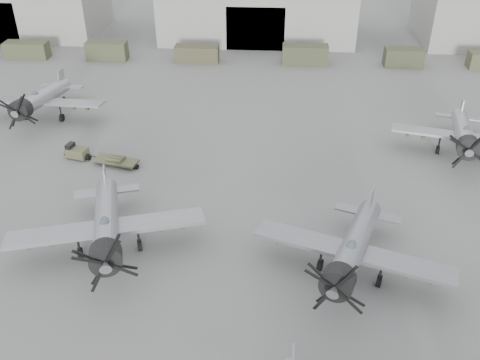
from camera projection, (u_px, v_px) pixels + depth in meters
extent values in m
cube|color=gray|center=(8.00, 4.00, 81.33)|extent=(28.00, 14.00, 8.00)
cube|color=gray|center=(257.00, 9.00, 79.25)|extent=(28.00, 14.00, 8.00)
cube|color=black|center=(255.00, 29.00, 74.06)|extent=(8.12, 0.40, 6.00)
cube|color=#3F442C|center=(27.00, 50.00, 72.40)|extent=(5.78, 2.20, 2.17)
cube|color=#3D432C|center=(107.00, 51.00, 71.72)|extent=(5.38, 2.20, 2.43)
cube|color=#403F2A|center=(197.00, 54.00, 71.13)|extent=(5.79, 2.20, 2.16)
cube|color=#3A402A|center=(305.00, 55.00, 70.25)|extent=(5.97, 2.20, 2.52)
cube|color=#3A3E28|center=(404.00, 57.00, 69.59)|extent=(4.96, 2.20, 2.37)
cylinder|color=gray|center=(106.00, 219.00, 37.79)|extent=(4.85, 11.60, 3.42)
cylinder|color=black|center=(106.00, 257.00, 33.12)|extent=(2.48, 2.25, 2.28)
cube|color=gray|center=(107.00, 228.00, 37.40)|extent=(13.80, 6.18, 0.61)
cube|color=gray|center=(105.00, 179.00, 41.93)|extent=(0.64, 1.78, 2.18)
ellipsoid|color=#3F4C54|center=(105.00, 223.00, 35.82)|extent=(1.00, 1.44, 0.61)
cylinder|color=black|center=(80.00, 253.00, 37.78)|extent=(0.54, 0.93, 0.88)
cylinder|color=black|center=(140.00, 245.00, 38.55)|extent=(0.54, 0.93, 0.88)
cylinder|color=black|center=(109.00, 207.00, 42.96)|extent=(0.22, 0.37, 0.35)
cylinder|color=gray|center=(355.00, 243.00, 35.70)|extent=(5.25, 11.18, 3.33)
cylinder|color=black|center=(338.00, 282.00, 31.39)|extent=(2.47, 2.26, 2.21)
cube|color=gray|center=(353.00, 251.00, 35.35)|extent=(13.34, 6.63, 0.60)
cube|color=gray|center=(371.00, 201.00, 39.50)|extent=(0.71, 1.71, 2.13)
ellipsoid|color=#3F4C54|center=(351.00, 247.00, 33.86)|extent=(1.03, 1.42, 0.60)
cylinder|color=black|center=(320.00, 265.00, 36.77)|extent=(0.56, 0.90, 0.85)
cylinder|color=black|center=(379.00, 281.00, 35.43)|extent=(0.56, 0.90, 0.85)
cylinder|color=black|center=(366.00, 229.00, 40.51)|extent=(0.23, 0.36, 0.34)
cylinder|color=#93969B|center=(43.00, 97.00, 56.13)|extent=(2.05, 11.17, 3.27)
cylinder|color=black|center=(21.00, 110.00, 51.58)|extent=(2.06, 1.74, 2.18)
cube|color=#93969B|center=(41.00, 102.00, 55.75)|extent=(13.19, 2.88, 0.59)
cube|color=#93969B|center=(61.00, 78.00, 60.18)|extent=(0.20, 1.75, 2.09)
ellipsoid|color=#3F4C54|center=(35.00, 95.00, 54.22)|extent=(0.68, 1.28, 0.59)
cylinder|color=black|center=(26.00, 116.00, 56.65)|extent=(0.33, 0.85, 0.84)
cylinder|color=black|center=(62.00, 118.00, 56.29)|extent=(0.33, 0.85, 0.84)
cylinder|color=black|center=(64.00, 98.00, 61.16)|extent=(0.14, 0.34, 0.34)
cylinder|color=#96989E|center=(464.00, 131.00, 49.65)|extent=(3.97, 10.95, 3.21)
cylinder|color=black|center=(468.00, 148.00, 45.35)|extent=(2.27, 2.02, 2.13)
cube|color=#96989E|center=(463.00, 136.00, 49.30)|extent=(13.01, 5.12, 0.58)
cube|color=#96989E|center=(462.00, 108.00, 53.46)|extent=(0.51, 1.69, 2.05)
ellipsoid|color=#3F4C54|center=(467.00, 130.00, 47.83)|extent=(0.88, 1.34, 0.57)
cylinder|color=black|center=(438.00, 150.00, 50.49)|extent=(0.47, 0.86, 0.82)
cylinder|color=black|center=(457.00, 130.00, 54.43)|extent=(0.19, 0.35, 0.33)
cube|color=#4A4B31|center=(77.00, 152.00, 49.60)|extent=(2.17, 1.63, 0.86)
cube|color=black|center=(70.00, 146.00, 49.49)|extent=(0.77, 1.07, 0.54)
cylinder|color=black|center=(78.00, 155.00, 49.78)|extent=(1.40, 0.91, 0.60)
cylinder|color=black|center=(90.00, 156.00, 49.29)|extent=(1.26, 0.41, 0.09)
cube|color=#4A4B31|center=(116.00, 160.00, 48.56)|extent=(4.32, 2.50, 0.19)
cylinder|color=black|center=(116.00, 163.00, 48.71)|extent=(1.67, 0.87, 0.47)
cylinder|color=#4A4B31|center=(116.00, 158.00, 48.45)|extent=(1.54, 0.72, 0.34)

